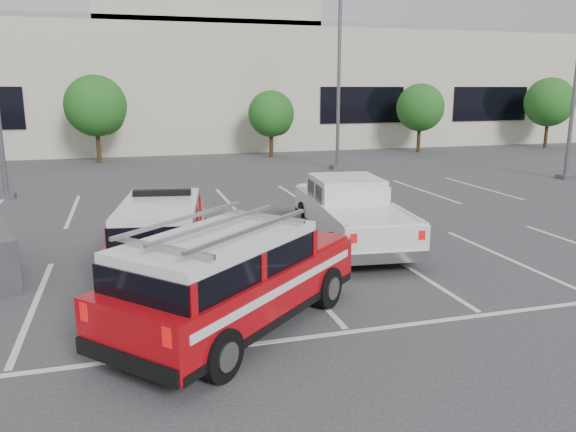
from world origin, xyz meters
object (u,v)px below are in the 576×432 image
tree_right (421,109)px  ladder_suv (232,285)px  tree_mid_left (97,108)px  fire_chief_suv (162,237)px  white_pickup (351,218)px  convention_building (174,80)px  light_pole_mid (339,66)px  tree_far_right (550,104)px  tree_mid_right (272,115)px

tree_right → ladder_suv: size_ratio=0.86×
tree_mid_left → fire_chief_suv: (2.10, -20.25, -2.32)m
white_pickup → tree_right: bearing=62.6°
white_pickup → tree_mid_left: bearing=115.9°
convention_building → fire_chief_suv: 30.48m
tree_mid_left → ladder_suv: 24.48m
light_pole_mid → ladder_suv: 20.66m
tree_far_right → light_pole_mid: 19.19m
tree_mid_left → light_pole_mid: bearing=-26.9°
white_pickup → ladder_suv: bearing=-125.5°
tree_mid_right → tree_right: (10.00, 0.00, 0.27)m
tree_right → tree_far_right: bearing=0.0°
convention_building → fire_chief_suv: size_ratio=11.41×
convention_building → tree_far_right: (24.91, -9.82, -1.68)m
light_pole_mid → fire_chief_suv: size_ratio=1.95×
white_pickup → fire_chief_suv: bearing=-166.2°
fire_chief_suv → ladder_suv: bearing=-67.4°
tree_mid_left → ladder_suv: tree_mid_left is taller
tree_right → fire_chief_suv: tree_right is taller
tree_mid_right → fire_chief_suv: size_ratio=0.76×
fire_chief_suv → white_pickup: 5.06m
ladder_suv → light_pole_mid: bearing=111.5°
light_pole_mid → ladder_suv: light_pole_mid is taller
convention_building → tree_mid_right: convention_building is taller
light_pole_mid → tree_far_right: bearing=18.5°
convention_building → white_pickup: size_ratio=10.24×
light_pole_mid → white_pickup: light_pole_mid is taller
fire_chief_suv → white_pickup: size_ratio=0.90×
tree_mid_right → light_pole_mid: 6.88m
tree_right → light_pole_mid: bearing=-143.2°
convention_building → white_pickup: convention_building is taller
tree_mid_right → ladder_suv: bearing=-106.1°
fire_chief_suv → white_pickup: (5.02, 0.69, -0.03)m
tree_mid_right → fire_chief_suv: tree_mid_right is taller
convention_building → tree_mid_left: convention_building is taller
tree_far_right → fire_chief_suv: bearing=-144.0°
tree_mid_left → tree_mid_right: size_ratio=1.21×
tree_mid_right → tree_far_right: 20.01m
tree_right → ladder_suv: (-16.97, -24.18, -1.97)m
tree_mid_left → white_pickup: 20.95m
tree_mid_right → tree_right: 10.00m
tree_far_right → tree_mid_right: bearing=-180.0°
tree_mid_right → ladder_suv: tree_mid_right is taller
tree_mid_left → tree_far_right: (30.00, 0.00, 0.00)m
tree_right → convention_building: bearing=146.6°
tree_far_right → tree_right: bearing=-180.0°
ladder_suv → convention_building: bearing=134.2°
tree_right → tree_far_right: 10.00m
fire_chief_suv → ladder_suv: size_ratio=1.03×
convention_building → tree_far_right: size_ratio=12.38×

